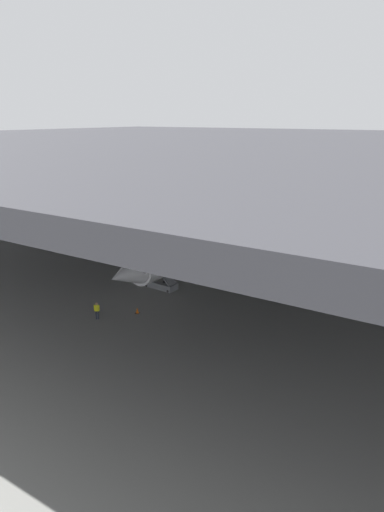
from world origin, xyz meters
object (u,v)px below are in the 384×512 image
Objects in this scene: crew_worker_near_nose at (97,310)px; crew_worker_by_stairs at (160,273)px; airplane_main at (213,241)px; airplane_distant at (193,197)px; traffic_cone_orange at (137,311)px; boarding_stairs at (161,281)px.

crew_worker_by_stairs is (-1.42, 11.66, -0.05)m from crew_worker_near_nose.
crew_worker_near_nose is (-1.02, -19.64, -2.42)m from airplane_main.
airplane_main is at bearing 87.01° from crew_worker_near_nose.
crew_worker_by_stairs is 39.55m from airplane_distant.
boarding_stairs is at bearing 108.50° from traffic_cone_orange.
airplane_main reaches higher than crew_worker_by_stairs.
airplane_main is 8.70m from crew_worker_by_stairs.
boarding_stairs is at bearing -62.10° from airplane_distant.
traffic_cone_orange is at bearing -63.49° from airplane_distant.
airplane_main reaches higher than airplane_distant.
airplane_main reaches higher than traffic_cone_orange.
airplane_main is at bearing 72.95° from crew_worker_by_stairs.
crew_worker_near_nose is at bearing -67.37° from airplane_distant.
crew_worker_by_stairs is (-1.42, 1.70, 0.18)m from boarding_stairs.
crew_worker_near_nose is 3.91m from traffic_cone_orange.
airplane_distant is 48.88m from traffic_cone_orange.
crew_worker_near_nose is 0.06× the size of airplane_distant.
boarding_stairs is 9.96m from crew_worker_near_nose.
crew_worker_by_stairs reaches higher than traffic_cone_orange.
boarding_stairs reaches higher than crew_worker_by_stairs.
airplane_main is 1.19× the size of airplane_distant.
traffic_cone_orange is at bearing -85.62° from airplane_main.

